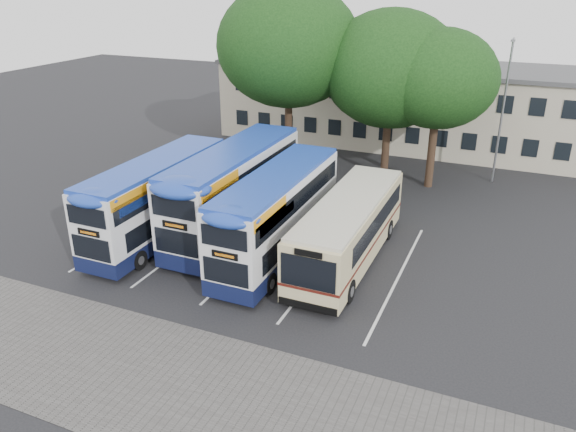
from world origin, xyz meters
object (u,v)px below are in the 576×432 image
(bus_single, at_px, (349,226))
(bus_dd_right, at_px, (278,212))
(lamp_post, at_px, (504,105))
(tree_right, at_px, (439,79))
(bus_dd_left, at_px, (158,196))
(bus_dd_mid, at_px, (235,187))
(tree_left, at_px, (289,46))
(tree_mid, at_px, (391,69))

(bus_single, bearing_deg, bus_dd_right, -163.67)
(lamp_post, height_order, tree_right, tree_right)
(lamp_post, distance_m, bus_dd_left, 21.85)
(lamp_post, xyz_separation_m, bus_dd_mid, (-11.78, -13.47, -2.60))
(tree_left, height_order, tree_mid, tree_left)
(bus_dd_right, bearing_deg, tree_right, 68.74)
(tree_left, xyz_separation_m, bus_dd_right, (4.75, -12.34, -5.99))
(bus_single, bearing_deg, bus_dd_left, -171.51)
(bus_dd_mid, bearing_deg, tree_mid, 66.75)
(tree_left, xyz_separation_m, tree_right, (9.66, 0.27, -1.49))
(tree_right, height_order, bus_dd_mid, tree_right)
(bus_dd_mid, bearing_deg, bus_single, -6.35)
(tree_mid, bearing_deg, tree_right, -12.29)
(lamp_post, distance_m, tree_left, 14.02)
(lamp_post, bearing_deg, tree_mid, -164.77)
(bus_dd_right, bearing_deg, tree_left, 111.06)
(tree_mid, relative_size, bus_single, 1.03)
(lamp_post, relative_size, tree_left, 0.74)
(bus_dd_mid, distance_m, bus_dd_right, 3.58)
(bus_dd_mid, relative_size, bus_dd_right, 1.07)
(lamp_post, height_order, tree_mid, tree_mid)
(tree_right, relative_size, bus_dd_right, 0.97)
(tree_mid, distance_m, bus_single, 13.52)
(bus_dd_mid, height_order, bus_single, bus_dd_mid)
(bus_dd_mid, bearing_deg, tree_left, 98.42)
(tree_mid, bearing_deg, bus_dd_left, -120.86)
(tree_right, relative_size, bus_dd_left, 0.98)
(tree_left, height_order, bus_single, tree_left)
(lamp_post, relative_size, tree_mid, 0.84)
(bus_dd_right, bearing_deg, bus_dd_mid, 152.41)
(bus_single, bearing_deg, tree_left, 124.99)
(lamp_post, bearing_deg, bus_single, -110.79)
(tree_left, distance_m, bus_dd_mid, 12.27)
(lamp_post, height_order, tree_left, tree_left)
(tree_left, relative_size, bus_dd_right, 1.22)
(lamp_post, relative_size, bus_dd_left, 0.91)
(lamp_post, height_order, bus_dd_right, lamp_post)
(lamp_post, height_order, bus_dd_left, lamp_post)
(tree_mid, distance_m, tree_right, 3.17)
(tree_left, height_order, bus_dd_mid, tree_left)
(bus_dd_left, distance_m, bus_single, 9.75)
(tree_right, bearing_deg, bus_single, -98.20)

